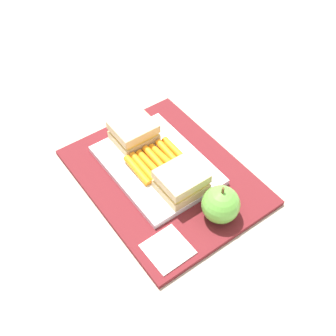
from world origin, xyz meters
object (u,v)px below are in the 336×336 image
object	(u,v)px
sandwich_half_right	(181,181)
apple	(221,204)
food_tray	(157,165)
paper_napkin	(168,249)
sandwich_half_left	(134,132)
carrot_sticks_bundle	(156,160)

from	to	relation	value
sandwich_half_right	apple	world-z (taller)	apple
sandwich_half_right	apple	xyz separation A→B (m)	(0.08, 0.02, -0.00)
food_tray	paper_napkin	bearing A→B (deg)	-29.34
food_tray	sandwich_half_right	distance (m)	0.08
sandwich_half_left	carrot_sticks_bundle	world-z (taller)	sandwich_half_left
sandwich_half_left	paper_napkin	size ratio (longest dim) A/B	1.14
paper_napkin	food_tray	bearing A→B (deg)	150.66
paper_napkin	carrot_sticks_bundle	bearing A→B (deg)	150.75
carrot_sticks_bundle	apple	distance (m)	0.16
food_tray	sandwich_half_left	xyz separation A→B (m)	(-0.08, 0.00, 0.03)
sandwich_half_right	paper_napkin	distance (m)	0.13
sandwich_half_left	carrot_sticks_bundle	size ratio (longest dim) A/B	0.78
sandwich_half_left	apple	size ratio (longest dim) A/B	1.02
sandwich_half_left	sandwich_half_right	xyz separation A→B (m)	(0.16, 0.00, 0.00)
apple	carrot_sticks_bundle	bearing A→B (deg)	-171.67
sandwich_half_left	paper_napkin	bearing A→B (deg)	-20.70
food_tray	sandwich_half_left	size ratio (longest dim) A/B	2.88
sandwich_half_left	apple	bearing A→B (deg)	5.65
sandwich_half_left	carrot_sticks_bundle	bearing A→B (deg)	0.07
sandwich_half_left	paper_napkin	xyz separation A→B (m)	(0.24, -0.09, -0.03)
carrot_sticks_bundle	sandwich_half_right	bearing A→B (deg)	-0.07
apple	paper_napkin	distance (m)	0.12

